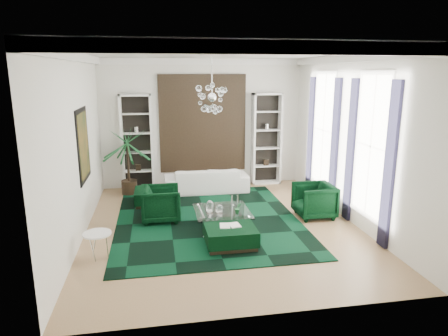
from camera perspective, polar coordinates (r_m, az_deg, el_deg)
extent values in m
cube|color=#A58157|center=(9.18, -0.29, -8.27)|extent=(6.00, 7.00, 0.02)
cube|color=white|center=(8.54, -0.32, 16.28)|extent=(6.00, 7.00, 0.02)
cube|color=silver|center=(12.10, -3.08, 6.38)|extent=(6.00, 0.02, 3.80)
cube|color=silver|center=(5.31, 6.01, -2.93)|extent=(6.00, 0.02, 3.80)
cube|color=silver|center=(8.69, -20.30, 2.74)|extent=(0.02, 7.00, 3.80)
cube|color=silver|center=(9.62, 17.72, 3.92)|extent=(0.02, 7.00, 3.80)
cylinder|color=white|center=(8.83, -0.65, 15.93)|extent=(0.90, 0.90, 0.05)
cube|color=black|center=(12.05, -3.05, 6.35)|extent=(2.50, 0.06, 2.80)
cube|color=black|center=(9.27, -19.39, 3.13)|extent=(0.04, 1.30, 1.60)
cube|color=white|center=(8.83, 20.26, 2.91)|extent=(0.03, 1.10, 2.90)
cube|color=black|center=(8.21, 22.59, 0.17)|extent=(0.07, 0.30, 3.25)
cube|color=black|center=(9.53, 17.64, 2.31)|extent=(0.07, 0.30, 3.25)
cube|color=white|center=(10.95, 14.04, 5.25)|extent=(0.03, 1.10, 2.90)
cube|color=black|center=(10.27, 15.51, 3.22)|extent=(0.07, 0.30, 3.25)
cube|color=black|center=(11.68, 12.28, 4.60)|extent=(0.07, 0.30, 3.25)
cube|color=black|center=(9.49, -2.34, -7.41)|extent=(4.20, 5.00, 0.02)
imported|color=white|center=(11.62, -2.53, -1.71)|extent=(2.39, 0.94, 0.70)
imported|color=black|center=(9.47, -8.97, -5.07)|extent=(0.89, 0.87, 0.81)
imported|color=black|center=(9.83, 12.75, -4.55)|extent=(0.89, 0.87, 0.81)
cube|color=black|center=(10.72, -10.20, -4.07)|extent=(0.90, 0.90, 0.40)
cube|color=black|center=(8.16, 0.83, -9.57)|extent=(1.00, 1.00, 0.40)
cube|color=white|center=(8.08, 0.84, -8.16)|extent=(0.42, 0.28, 0.03)
cylinder|color=white|center=(7.91, -17.56, -10.60)|extent=(0.52, 0.52, 0.50)
imported|color=#185B2B|center=(8.68, 1.96, -5.77)|extent=(0.13, 0.11, 0.24)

